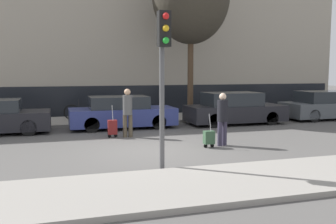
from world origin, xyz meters
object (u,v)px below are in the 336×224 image
Objects in this scene: trolley_left at (112,127)px; parked_car_1 at (122,113)px; parked_bicycle at (83,111)px; pedestrian_left at (128,110)px; pedestrian_right at (222,116)px; parked_car_3 at (325,106)px; trolley_right at (209,137)px; parked_car_2 at (234,109)px; traffic_light at (163,59)px.

parked_car_1 is at bearing 71.59° from trolley_left.
parked_bicycle is (-1.42, 2.45, -0.14)m from parked_car_1.
pedestrian_left is 3.56m from pedestrian_right.
pedestrian_right is at bearing -38.17° from trolley_left.
parked_car_3 is 10.56m from pedestrian_left.
pedestrian_right is 0.84m from trolley_right.
parked_car_3 is 3.64× the size of trolley_left.
pedestrian_left reaches higher than pedestrian_right.
pedestrian_right is at bearing -61.90° from parked_car_1.
pedestrian_right is at bearing -120.96° from parked_car_2.
traffic_light is at bearing -84.15° from pedestrian_left.
parked_car_2 reaches higher than parked_car_3.
pedestrian_right is at bearing 42.69° from traffic_light.
pedestrian_left reaches higher than parked_car_3.
parked_car_3 is 2.42× the size of parked_bicycle.
parked_bicycle is at bearing 114.89° from trolley_right.
trolley_left is (-5.78, -1.90, -0.29)m from parked_car_2.
traffic_light is at bearing -91.82° from parked_car_1.
parked_car_1 is 2.46× the size of parked_bicycle.
parked_car_2 is 2.50× the size of parked_bicycle.
parked_bicycle is at bearing 157.71° from parked_car_2.
parked_car_3 is (5.09, 0.24, -0.01)m from parked_car_2.
traffic_light is (-2.68, -2.47, 1.71)m from pedestrian_right.
pedestrian_right is at bearing -149.12° from parked_car_3.
pedestrian_left is at bearing -159.47° from parked_car_2.
traffic_light reaches higher than parked_car_2.
parked_bicycle is (-11.58, 2.43, -0.16)m from parked_car_3.
pedestrian_right is (3.15, -2.48, 0.59)m from trolley_left.
traffic_light is (-5.30, -6.85, 2.00)m from parked_car_2.
parked_car_3 is 11.83m from parked_bicycle.
pedestrian_right is at bearing -36.17° from pedestrian_left.
pedestrian_left is (-5.23, -1.96, 0.33)m from parked_car_2.
pedestrian_right is 8.05m from parked_bicycle.
parked_car_3 is 4.01× the size of trolley_right.
pedestrian_left reaches higher than parked_car_2.
pedestrian_right reaches higher than trolley_left.
trolley_right is (-0.53, -0.16, -0.64)m from pedestrian_right.
parked_car_1 is at bearing 101.06° from pedestrian_right.
parked_car_1 is 2.24m from trolley_left.
trolley_left is 1.10× the size of trolley_right.
parked_car_3 is 11.08m from trolley_left.
trolley_left is 0.69× the size of pedestrian_right.
parked_car_3 is at bearing 34.28° from traffic_light.
trolley_left is (-0.55, 0.06, -0.62)m from pedestrian_left.
trolley_right is 0.60× the size of parked_bicycle.
parked_bicycle reaches higher than trolley_right.
pedestrian_left is 5.16m from traffic_light.
pedestrian_left reaches higher than parked_bicycle.
parked_car_2 is 2.62× the size of pedestrian_right.
pedestrian_right reaches higher than parked_car_2.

